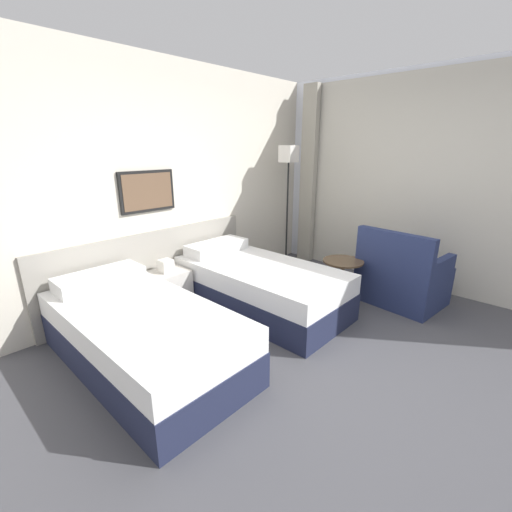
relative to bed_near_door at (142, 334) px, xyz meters
The scene contains 9 objects.
ground_plane 1.64m from the bed_near_door, 51.27° to the right, with size 16.00×16.00×0.00m, color #47474C.
wall_headboard 1.76m from the bed_near_door, 45.82° to the left, with size 10.00×0.10×2.70m.
wall_window 3.79m from the bed_near_door, 20.49° to the right, with size 0.21×4.76×2.70m.
bed_near_door is the anchor object (origin of this frame).
bed_near_window 1.46m from the bed_near_door, ahead, with size 0.98×1.95×0.65m.
nightstand 1.04m from the bed_near_door, 45.25° to the left, with size 0.45×0.36×0.59m.
floor_lamp 2.97m from the bed_near_door, 11.76° to the left, with size 0.24×0.24×1.80m.
side_table 2.33m from the bed_near_door, 15.19° to the right, with size 0.47×0.47×0.51m.
armchair 2.93m from the bed_near_door, 22.86° to the right, with size 0.80×0.94×0.90m.
Camera 1 is at (-2.22, -1.17, 1.78)m, focal length 24.00 mm.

